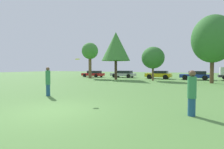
% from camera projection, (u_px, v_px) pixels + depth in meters
% --- Properties ---
extents(ground_plane, '(120.00, 120.00, 0.00)m').
position_uv_depth(ground_plane, '(55.00, 111.00, 7.36)').
color(ground_plane, '#54843D').
extents(person_thrower, '(0.29, 0.29, 1.81)m').
position_uv_depth(person_thrower, '(48.00, 81.00, 11.15)').
color(person_thrower, navy).
rests_on(person_thrower, ground).
extents(person_catcher, '(0.31, 0.31, 1.69)m').
position_uv_depth(person_catcher, '(192.00, 93.00, 6.55)').
color(person_catcher, navy).
rests_on(person_catcher, ground).
extents(frisbee, '(0.26, 0.26, 0.05)m').
position_uv_depth(frisbee, '(77.00, 59.00, 9.84)').
color(frisbee, yellow).
extents(tree_0, '(2.71, 2.71, 5.87)m').
position_uv_depth(tree_0, '(90.00, 52.00, 29.36)').
color(tree_0, brown).
rests_on(tree_0, ground).
extents(tree_1, '(4.18, 4.18, 6.95)m').
position_uv_depth(tree_1, '(116.00, 47.00, 26.03)').
color(tree_1, '#473323').
rests_on(tree_1, ground).
extents(tree_2, '(3.05, 3.05, 4.57)m').
position_uv_depth(tree_2, '(153.00, 58.00, 24.01)').
color(tree_2, brown).
rests_on(tree_2, ground).
extents(tree_3, '(4.49, 4.49, 7.64)m').
position_uv_depth(tree_3, '(213.00, 39.00, 19.92)').
color(tree_3, brown).
rests_on(tree_3, ground).
extents(parked_car_red, '(4.05, 2.05, 1.17)m').
position_uv_depth(parked_car_red, '(93.00, 74.00, 33.18)').
color(parked_car_red, red).
rests_on(parked_car_red, ground).
extents(parked_car_silver, '(4.38, 1.95, 1.21)m').
position_uv_depth(parked_car_silver, '(124.00, 74.00, 31.48)').
color(parked_car_silver, '#B2B2B7').
rests_on(parked_car_silver, ground).
extents(parked_car_yellow, '(3.97, 2.00, 1.26)m').
position_uv_depth(parked_car_yellow, '(159.00, 74.00, 28.02)').
color(parked_car_yellow, gold).
rests_on(parked_car_yellow, ground).
extents(parked_car_blue, '(4.12, 2.01, 1.27)m').
position_uv_depth(parked_car_blue, '(196.00, 75.00, 25.73)').
color(parked_car_blue, '#1E389E').
rests_on(parked_car_blue, ground).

